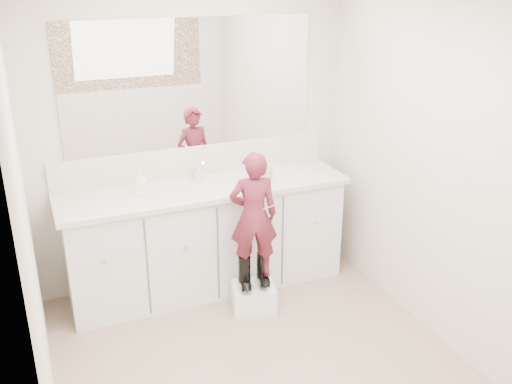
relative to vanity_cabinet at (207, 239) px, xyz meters
name	(u,v)px	position (x,y,z in m)	size (l,w,h in m)	color
floor	(267,374)	(0.00, -1.23, -0.42)	(3.00, 3.00, 0.00)	#8E745D
wall_back	(193,139)	(0.00, 0.27, 0.77)	(2.60, 2.60, 0.00)	beige
wall_front	(442,359)	(0.00, -2.73, 0.77)	(2.60, 2.60, 0.00)	beige
wall_left	(30,246)	(-1.30, -1.23, 0.78)	(3.00, 3.00, 0.00)	beige
wall_right	(449,176)	(1.30, -1.23, 0.78)	(3.00, 3.00, 0.00)	beige
vanity_cabinet	(207,239)	(0.00, 0.00, 0.00)	(2.20, 0.55, 0.85)	silver
countertop	(206,189)	(0.00, -0.01, 0.45)	(2.28, 0.58, 0.04)	beige
backsplash	(194,161)	(0.00, 0.26, 0.59)	(2.28, 0.03, 0.25)	beige
mirror	(191,84)	(0.00, 0.26, 1.22)	(2.00, 0.02, 1.00)	white
dot_panel	(457,244)	(0.00, -2.71, 1.22)	(2.00, 0.01, 1.20)	#472819
faucet	(199,174)	(0.00, 0.15, 0.52)	(0.08, 0.08, 0.10)	silver
cup	(267,174)	(0.51, -0.06, 0.51)	(0.10, 0.10, 0.10)	#C0B199
soap_bottle	(141,183)	(-0.49, 0.03, 0.55)	(0.08, 0.08, 0.17)	white
step_stool	(254,297)	(0.21, -0.48, -0.32)	(0.32, 0.27, 0.21)	white
boot_left	(244,272)	(0.14, -0.48, -0.09)	(0.10, 0.18, 0.27)	black
boot_right	(263,268)	(0.29, -0.48, -0.09)	(0.10, 0.18, 0.27)	black
toddler	(254,216)	(0.21, -0.48, 0.37)	(0.36, 0.23, 0.98)	#982E42
toothbrush	(265,209)	(0.28, -0.52, 0.43)	(0.01, 0.01, 0.14)	#D25299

